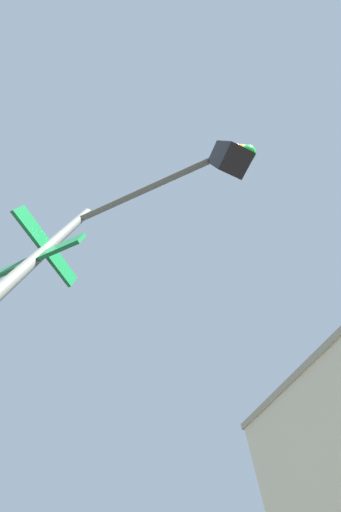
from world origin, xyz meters
TOP-DOWN VIEW (x-y plane):
  - traffic_signal_near at (-6.55, -6.14)m, footprint 2.23×2.14m

SIDE VIEW (x-z plane):
  - traffic_signal_near at x=-6.55m, z-range 1.01..6.04m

